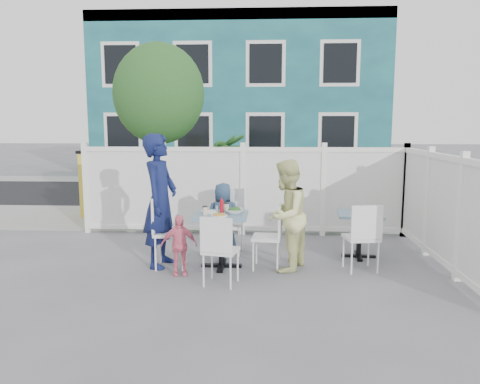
{
  "coord_description": "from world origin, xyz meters",
  "views": [
    {
      "loc": [
        0.49,
        -5.99,
        2.03
      ],
      "look_at": [
        0.13,
        0.81,
        1.02
      ],
      "focal_mm": 35.0,
      "sensor_mm": 36.0,
      "label": 1
    }
  ],
  "objects_px": {
    "chair_left": "(164,226)",
    "chair_near": "(219,246)",
    "man": "(160,201)",
    "boy": "(223,217)",
    "main_table": "(221,226)",
    "chair_back": "(229,216)",
    "toddler": "(179,245)",
    "spare_table": "(360,223)",
    "utility_cabinet": "(99,184)",
    "chair_right": "(272,232)",
    "woman": "(286,216)"
  },
  "relations": [
    {
      "from": "chair_right",
      "to": "chair_near",
      "type": "height_order",
      "value": "chair_right"
    },
    {
      "from": "chair_near",
      "to": "boy",
      "type": "distance_m",
      "value": 1.62
    },
    {
      "from": "main_table",
      "to": "chair_back",
      "type": "relative_size",
      "value": 0.77
    },
    {
      "from": "utility_cabinet",
      "to": "chair_left",
      "type": "relative_size",
      "value": 1.37
    },
    {
      "from": "chair_right",
      "to": "woman",
      "type": "relative_size",
      "value": 0.59
    },
    {
      "from": "woman",
      "to": "toddler",
      "type": "height_order",
      "value": "woman"
    },
    {
      "from": "chair_left",
      "to": "man",
      "type": "xyz_separation_m",
      "value": [
        -0.06,
        0.06,
        0.35
      ]
    },
    {
      "from": "utility_cabinet",
      "to": "chair_back",
      "type": "distance_m",
      "value": 4.14
    },
    {
      "from": "spare_table",
      "to": "chair_left",
      "type": "distance_m",
      "value": 2.92
    },
    {
      "from": "spare_table",
      "to": "chair_near",
      "type": "relative_size",
      "value": 0.79
    },
    {
      "from": "main_table",
      "to": "chair_back",
      "type": "bearing_deg",
      "value": 86.97
    },
    {
      "from": "chair_right",
      "to": "man",
      "type": "distance_m",
      "value": 1.64
    },
    {
      "from": "main_table",
      "to": "utility_cabinet",
      "type": "bearing_deg",
      "value": 130.17
    },
    {
      "from": "utility_cabinet",
      "to": "chair_back",
      "type": "height_order",
      "value": "utility_cabinet"
    },
    {
      "from": "man",
      "to": "woman",
      "type": "distance_m",
      "value": 1.78
    },
    {
      "from": "chair_near",
      "to": "boy",
      "type": "relative_size",
      "value": 0.82
    },
    {
      "from": "utility_cabinet",
      "to": "boy",
      "type": "bearing_deg",
      "value": -52.53
    },
    {
      "from": "utility_cabinet",
      "to": "man",
      "type": "height_order",
      "value": "man"
    },
    {
      "from": "utility_cabinet",
      "to": "toddler",
      "type": "relative_size",
      "value": 1.69
    },
    {
      "from": "chair_left",
      "to": "chair_near",
      "type": "distance_m",
      "value": 1.14
    },
    {
      "from": "chair_back",
      "to": "toddler",
      "type": "distance_m",
      "value": 1.33
    },
    {
      "from": "toddler",
      "to": "chair_left",
      "type": "bearing_deg",
      "value": 118.02
    },
    {
      "from": "main_table",
      "to": "boy",
      "type": "xyz_separation_m",
      "value": [
        -0.05,
        0.83,
        -0.04
      ]
    },
    {
      "from": "man",
      "to": "chair_near",
      "type": "bearing_deg",
      "value": -123.12
    },
    {
      "from": "chair_back",
      "to": "chair_near",
      "type": "relative_size",
      "value": 1.11
    },
    {
      "from": "chair_back",
      "to": "toddler",
      "type": "xyz_separation_m",
      "value": [
        -0.58,
        -1.19,
        -0.17
      ]
    },
    {
      "from": "chair_back",
      "to": "man",
      "type": "bearing_deg",
      "value": 46.0
    },
    {
      "from": "chair_left",
      "to": "boy",
      "type": "distance_m",
      "value": 1.14
    },
    {
      "from": "main_table",
      "to": "chair_right",
      "type": "height_order",
      "value": "chair_right"
    },
    {
      "from": "spare_table",
      "to": "woman",
      "type": "height_order",
      "value": "woman"
    },
    {
      "from": "chair_back",
      "to": "woman",
      "type": "relative_size",
      "value": 0.65
    },
    {
      "from": "toddler",
      "to": "boy",
      "type": "bearing_deg",
      "value": 57.74
    },
    {
      "from": "main_table",
      "to": "chair_back",
      "type": "distance_m",
      "value": 0.82
    },
    {
      "from": "spare_table",
      "to": "toddler",
      "type": "relative_size",
      "value": 0.86
    },
    {
      "from": "chair_right",
      "to": "chair_near",
      "type": "bearing_deg",
      "value": 144.86
    },
    {
      "from": "chair_left",
      "to": "chair_near",
      "type": "height_order",
      "value": "chair_left"
    },
    {
      "from": "chair_right",
      "to": "toddler",
      "type": "bearing_deg",
      "value": 111.81
    },
    {
      "from": "chair_near",
      "to": "boy",
      "type": "height_order",
      "value": "boy"
    },
    {
      "from": "spare_table",
      "to": "chair_back",
      "type": "bearing_deg",
      "value": 173.74
    },
    {
      "from": "spare_table",
      "to": "boy",
      "type": "xyz_separation_m",
      "value": [
        -2.09,
        0.23,
        0.02
      ]
    },
    {
      "from": "chair_back",
      "to": "boy",
      "type": "xyz_separation_m",
      "value": [
        -0.09,
        0.01,
        -0.03
      ]
    },
    {
      "from": "utility_cabinet",
      "to": "chair_near",
      "type": "xyz_separation_m",
      "value": [
        3.07,
        -4.38,
        -0.17
      ]
    },
    {
      "from": "boy",
      "to": "utility_cabinet",
      "type": "bearing_deg",
      "value": -49.93
    },
    {
      "from": "toddler",
      "to": "spare_table",
      "type": "bearing_deg",
      "value": 10.44
    },
    {
      "from": "chair_left",
      "to": "chair_right",
      "type": "xyz_separation_m",
      "value": [
        1.52,
        0.01,
        -0.06
      ]
    },
    {
      "from": "spare_table",
      "to": "chair_left",
      "type": "bearing_deg",
      "value": -167.52
    },
    {
      "from": "spare_table",
      "to": "chair_near",
      "type": "bearing_deg",
      "value": -145.28
    },
    {
      "from": "man",
      "to": "toddler",
      "type": "relative_size",
      "value": 2.3
    },
    {
      "from": "man",
      "to": "boy",
      "type": "bearing_deg",
      "value": -36.86
    },
    {
      "from": "utility_cabinet",
      "to": "chair_left",
      "type": "xyz_separation_m",
      "value": [
        2.22,
        -3.62,
        -0.1
      ]
    }
  ]
}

